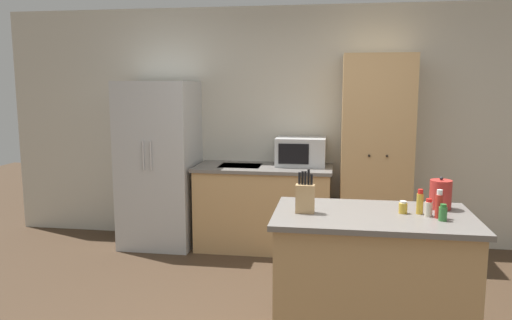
{
  "coord_description": "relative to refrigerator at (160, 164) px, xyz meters",
  "views": [
    {
      "loc": [
        0.19,
        -3.21,
        1.76
      ],
      "look_at": [
        -0.54,
        1.4,
        1.05
      ],
      "focal_mm": 35.0,
      "sensor_mm": 36.0,
      "label": 1
    }
  ],
  "objects": [
    {
      "name": "spice_bottle_green_herb",
      "position": [
        2.53,
        -2.01,
        0.12
      ],
      "size": [
        0.05,
        0.05,
        0.18
      ],
      "color": "#B2281E",
      "rests_on": "kitchen_island"
    },
    {
      "name": "spice_bottle_amber_oil",
      "position": [
        2.33,
        -1.92,
        0.08
      ],
      "size": [
        0.05,
        0.05,
        0.08
      ],
      "color": "gold",
      "rests_on": "kitchen_island"
    },
    {
      "name": "wall_back",
      "position": [
        1.69,
        0.38,
        0.4
      ],
      "size": [
        7.2,
        0.06,
        2.6
      ],
      "color": "beige",
      "rests_on": "ground_plane"
    },
    {
      "name": "microwave",
      "position": [
        1.53,
        0.14,
        0.15
      ],
      "size": [
        0.52,
        0.39,
        0.3
      ],
      "color": "#B2B5B7",
      "rests_on": "back_counter"
    },
    {
      "name": "kitchen_island",
      "position": [
        2.14,
        -1.96,
        -0.43
      ],
      "size": [
        1.27,
        0.78,
        0.94
      ],
      "color": "tan",
      "rests_on": "ground_plane"
    },
    {
      "name": "refrigerator",
      "position": [
        0.0,
        0.0,
        0.0
      ],
      "size": [
        0.78,
        0.73,
        1.79
      ],
      "color": "#B7BABC",
      "rests_on": "ground_plane"
    },
    {
      "name": "knife_block",
      "position": [
        1.7,
        -2.01,
        0.14
      ],
      "size": [
        0.12,
        0.07,
        0.28
      ],
      "color": "tan",
      "rests_on": "kitchen_island"
    },
    {
      "name": "spice_bottle_short_red",
      "position": [
        2.55,
        -2.07,
        0.09
      ],
      "size": [
        0.05,
        0.05,
        0.1
      ],
      "color": "#337033",
      "rests_on": "kitchen_island"
    },
    {
      "name": "spice_bottle_pale_salt",
      "position": [
        2.48,
        -1.98,
        0.09
      ],
      "size": [
        0.05,
        0.05,
        0.11
      ],
      "color": "beige",
      "rests_on": "kitchen_island"
    },
    {
      "name": "back_counter",
      "position": [
        1.14,
        0.03,
        -0.45
      ],
      "size": [
        1.45,
        0.68,
        0.9
      ],
      "color": "tan",
      "rests_on": "ground_plane"
    },
    {
      "name": "spice_bottle_tall_dark",
      "position": [
        2.43,
        -1.92,
        0.12
      ],
      "size": [
        0.04,
        0.04,
        0.16
      ],
      "color": "gold",
      "rests_on": "kitchen_island"
    },
    {
      "name": "pantry_cabinet",
      "position": [
        2.31,
        0.07,
        0.13
      ],
      "size": [
        0.7,
        0.59,
        2.06
      ],
      "color": "tan",
      "rests_on": "ground_plane"
    },
    {
      "name": "kettle",
      "position": [
        2.59,
        -1.76,
        0.14
      ],
      "size": [
        0.14,
        0.14,
        0.22
      ],
      "color": "#B72D28",
      "rests_on": "kitchen_island"
    }
  ]
}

